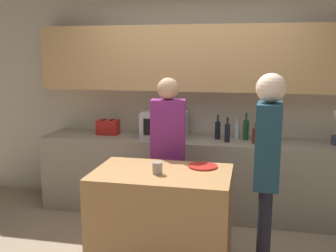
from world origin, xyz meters
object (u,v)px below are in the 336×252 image
at_px(bottle_1, 227,133).
at_px(cup_0, 157,168).
at_px(bottle_4, 256,136).
at_px(person_left, 168,144).
at_px(bottle_2, 237,131).
at_px(microwave, 165,125).
at_px(toaster, 108,127).
at_px(bottle_3, 246,130).
at_px(person_center, 267,162).
at_px(bottle_5, 266,133).
at_px(bottle_0, 218,130).
at_px(plate_on_island, 203,166).

height_order(bottle_1, cup_0, bottle_1).
bearing_deg(bottle_4, cup_0, -122.13).
distance_m(cup_0, person_left, 0.71).
bearing_deg(bottle_4, bottle_2, 136.99).
xyz_separation_m(microwave, toaster, (-0.71, 0.00, -0.06)).
height_order(bottle_3, person_center, person_center).
bearing_deg(bottle_5, microwave, 176.36).
height_order(microwave, cup_0, microwave).
distance_m(bottle_0, bottle_2, 0.23).
bearing_deg(toaster, microwave, -0.13).
xyz_separation_m(toaster, bottle_1, (1.46, -0.12, 0.02)).
relative_size(bottle_0, bottle_4, 1.26).
bearing_deg(person_center, bottle_5, 2.59).
xyz_separation_m(bottle_0, bottle_4, (0.43, -0.12, -0.02)).
height_order(bottle_0, bottle_4, bottle_0).
xyz_separation_m(bottle_4, person_center, (0.08, -1.27, 0.05)).
distance_m(bottle_0, cup_0, 1.46).
height_order(bottle_0, cup_0, bottle_0).
xyz_separation_m(bottle_1, person_left, (-0.56, -0.58, -0.03)).
bearing_deg(bottle_3, bottle_0, -173.76).
distance_m(bottle_0, person_center, 1.48).
xyz_separation_m(bottle_4, person_left, (-0.87, -0.58, -0.01)).
bearing_deg(bottle_3, toaster, -178.67).
relative_size(microwave, cup_0, 5.20).
bearing_deg(toaster, bottle_2, 2.91).
distance_m(toaster, bottle_2, 1.56).
bearing_deg(toaster, bottle_5, -2.31).
distance_m(bottle_5, cup_0, 1.61).
height_order(bottle_1, person_left, person_left).
bearing_deg(plate_on_island, bottle_0, 88.43).
xyz_separation_m(bottle_0, plate_on_island, (-0.03, -1.13, -0.11)).
xyz_separation_m(bottle_0, bottle_2, (0.22, 0.08, -0.02)).
xyz_separation_m(microwave, bottle_5, (1.17, -0.07, -0.04)).
bearing_deg(person_center, bottle_1, 20.99).
bearing_deg(plate_on_island, bottle_5, 61.52).
bearing_deg(bottle_2, bottle_4, -43.01).
bearing_deg(bottle_5, person_left, -147.42).
distance_m(microwave, bottle_1, 0.76).
bearing_deg(bottle_4, bottle_3, 124.96).
distance_m(bottle_4, person_left, 1.04).
bearing_deg(bottle_4, person_left, -146.11).
distance_m(plate_on_island, cup_0, 0.45).
xyz_separation_m(plate_on_island, cup_0, (-0.35, -0.28, 0.04)).
xyz_separation_m(toaster, bottle_4, (1.77, -0.12, -0.00)).
bearing_deg(toaster, person_left, -37.75).
xyz_separation_m(bottle_2, bottle_4, (0.21, -0.20, -0.00)).
bearing_deg(bottle_0, bottle_4, -15.62).
height_order(microwave, plate_on_island, microwave).
bearing_deg(person_left, bottle_3, -143.04).
relative_size(bottle_2, cup_0, 2.36).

